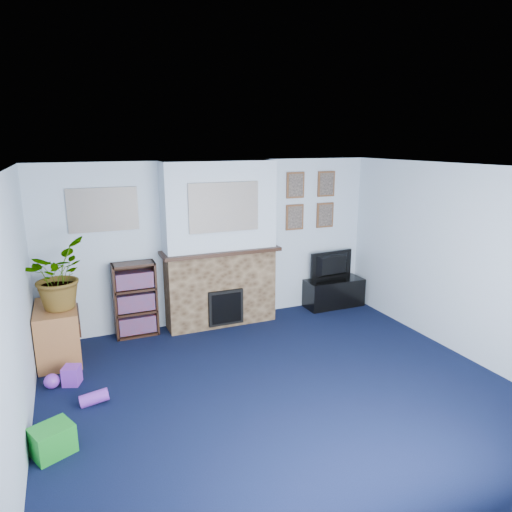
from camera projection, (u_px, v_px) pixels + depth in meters
name	position (u px, v px, depth m)	size (l,w,h in m)	color
floor	(280.00, 389.00, 5.04)	(5.00, 4.50, 0.01)	black
ceiling	(284.00, 168.00, 4.45)	(5.00, 4.50, 0.01)	white
wall_back	(216.00, 242.00, 6.76)	(5.00, 0.04, 2.40)	silver
wall_front	(446.00, 392.00, 2.73)	(5.00, 0.04, 2.40)	silver
wall_left	(13.00, 321.00, 3.81)	(0.04, 4.50, 2.40)	silver
wall_right	(462.00, 262.00, 5.68)	(0.04, 4.50, 2.40)	silver
chimney_breast	(220.00, 246.00, 6.58)	(1.72, 0.50, 2.40)	brown
collage_main	(224.00, 207.00, 6.25)	(1.00, 0.03, 0.68)	gray
collage_left	(103.00, 210.00, 6.02)	(0.90, 0.03, 0.58)	gray
portrait_tl	(295.00, 185.00, 7.03)	(0.30, 0.03, 0.40)	brown
portrait_tr	(326.00, 184.00, 7.24)	(0.30, 0.03, 0.40)	brown
portrait_bl	(295.00, 217.00, 7.15)	(0.30, 0.03, 0.40)	brown
portrait_br	(325.00, 215.00, 7.36)	(0.30, 0.03, 0.40)	brown
tv_stand	(334.00, 293.00, 7.53)	(0.97, 0.41, 0.46)	black
television	(334.00, 266.00, 7.44)	(0.79, 0.10, 0.45)	black
bookshelf	(135.00, 301.00, 6.34)	(0.58, 0.28, 1.05)	black
sideboard	(58.00, 332.00, 5.68)	(0.49, 0.88, 0.69)	#A06133
potted_plant	(56.00, 275.00, 5.47)	(0.74, 0.64, 0.83)	#26661E
mantel_clock	(218.00, 245.00, 6.51)	(0.10, 0.06, 0.14)	gold
mantel_candle	(243.00, 242.00, 6.66)	(0.06, 0.06, 0.18)	#B2BFC6
mantel_teddy	(184.00, 248.00, 6.33)	(0.12, 0.12, 0.12)	gray
mantel_can	(270.00, 241.00, 6.82)	(0.06, 0.06, 0.11)	purple
green_crate	(52.00, 439.00, 3.97)	(0.33, 0.26, 0.26)	#198C26
toy_ball	(52.00, 381.00, 5.04)	(0.17, 0.17, 0.17)	purple
toy_block	(72.00, 375.00, 5.11)	(0.18, 0.18, 0.21)	purple
toy_tube	(94.00, 398.00, 4.73)	(0.13, 0.13, 0.28)	purple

